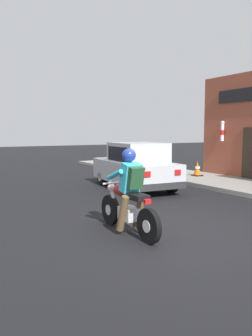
{
  "coord_description": "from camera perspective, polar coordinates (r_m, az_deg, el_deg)",
  "views": [
    {
      "loc": [
        -4.1,
        -4.69,
        1.92
      ],
      "look_at": [
        0.49,
        2.84,
        0.95
      ],
      "focal_mm": 35.0,
      "sensor_mm": 36.0,
      "label": 1
    }
  ],
  "objects": [
    {
      "name": "traffic_cone",
      "position": [
        13.65,
        12.32,
        -0.12
      ],
      "size": [
        0.36,
        0.36,
        0.6
      ],
      "color": "black",
      "rests_on": "sidewalk_curb"
    },
    {
      "name": "ground_plane",
      "position": [
        6.51,
        9.56,
        -10.95
      ],
      "size": [
        80.0,
        80.0,
        0.0
      ],
      "primitive_type": "plane",
      "color": "black"
    },
    {
      "name": "sidewalk_curb",
      "position": [
        12.17,
        18.73,
        -2.8
      ],
      "size": [
        2.6,
        22.0,
        0.14
      ],
      "primitive_type": "cube",
      "color": "gray",
      "rests_on": "ground"
    },
    {
      "name": "motorcycle_with_rider",
      "position": [
        6.2,
        0.43,
        -5.29
      ],
      "size": [
        0.56,
        2.02,
        1.62
      ],
      "color": "black",
      "rests_on": "ground"
    },
    {
      "name": "car_hatchback",
      "position": [
        11.03,
        1.59,
        0.27
      ],
      "size": [
        2.05,
        3.94,
        1.57
      ],
      "color": "black",
      "rests_on": "ground"
    }
  ]
}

